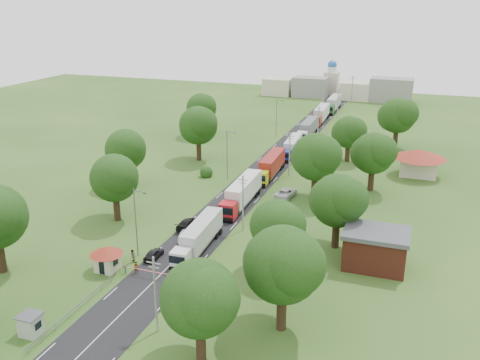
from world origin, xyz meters
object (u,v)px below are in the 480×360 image
at_px(car_lane_front, 154,254).
at_px(pedestrian_near, 136,268).
at_px(boom_barrier, 146,271).
at_px(guard_booth, 107,255).
at_px(car_lane_mid, 188,235).
at_px(truck_0, 199,236).
at_px(info_sign, 304,144).

height_order(car_lane_front, pedestrian_near, pedestrian_near).
relative_size(boom_barrier, guard_booth, 2.10).
relative_size(car_lane_front, pedestrian_near, 2.37).
bearing_deg(pedestrian_near, car_lane_mid, 56.28).
xyz_separation_m(guard_booth, car_lane_front, (4.20, 5.00, -1.49)).
xyz_separation_m(truck_0, car_lane_mid, (-2.83, 2.29, -1.29)).
height_order(truck_0, car_lane_front, truck_0).
xyz_separation_m(info_sign, pedestrian_near, (-8.33, -59.50, -2.17)).
height_order(guard_booth, info_sign, info_sign).
relative_size(car_lane_mid, pedestrian_near, 2.93).
xyz_separation_m(boom_barrier, car_lane_front, (-1.64, 5.00, -0.22)).
bearing_deg(car_lane_front, pedestrian_near, 86.60).
relative_size(boom_barrier, car_lane_front, 2.34).
xyz_separation_m(car_lane_mid, pedestrian_near, (-2.13, -11.50, 0.03)).
xyz_separation_m(guard_booth, truck_0, (9.03, 9.71, -0.07)).
xyz_separation_m(boom_barrier, guard_booth, (-5.84, -0.00, 1.27)).
height_order(car_lane_mid, pedestrian_near, pedestrian_near).
relative_size(info_sign, car_lane_front, 1.04).
bearing_deg(info_sign, pedestrian_near, -97.97).
height_order(guard_booth, pedestrian_near, guard_booth).
bearing_deg(pedestrian_near, car_lane_front, 65.10).
xyz_separation_m(info_sign, truck_0, (-3.37, -50.29, -0.91)).
distance_m(truck_0, pedestrian_near, 10.54).
bearing_deg(car_lane_front, guard_booth, 48.25).
distance_m(guard_booth, car_lane_mid, 13.58).
relative_size(car_lane_front, car_lane_mid, 0.81).
xyz_separation_m(car_lane_front, car_lane_mid, (2.00, 7.00, 0.13)).
distance_m(guard_booth, car_lane_front, 6.70).
distance_m(info_sign, car_lane_front, 55.66).
bearing_deg(truck_0, car_lane_mid, 141.11).
distance_m(guard_booth, truck_0, 13.27).
distance_m(car_lane_front, car_lane_mid, 7.28).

